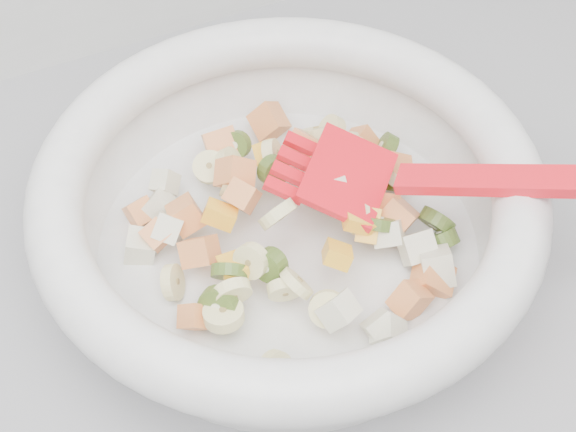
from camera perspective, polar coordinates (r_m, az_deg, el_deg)
name	(u,v)px	position (r m, az deg, el deg)	size (l,w,h in m)	color
counter	(426,428)	(1.10, 8.94, -13.39)	(2.00, 0.60, 0.90)	gray
mixing_bowl	(289,208)	(0.62, 0.10, 0.49)	(0.42, 0.36, 0.14)	white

